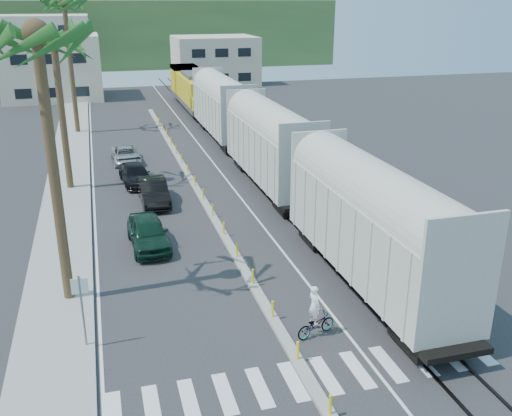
# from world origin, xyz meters

# --- Properties ---
(ground) EXTENTS (140.00, 140.00, 0.00)m
(ground) POSITION_xyz_m (0.00, 0.00, 0.00)
(ground) COLOR #28282B
(ground) RESTS_ON ground
(sidewalk) EXTENTS (3.00, 90.00, 0.15)m
(sidewalk) POSITION_xyz_m (-8.50, 25.00, 0.07)
(sidewalk) COLOR gray
(sidewalk) RESTS_ON ground
(rails) EXTENTS (1.56, 100.00, 0.06)m
(rails) POSITION_xyz_m (5.00, 28.00, 0.03)
(rails) COLOR black
(rails) RESTS_ON ground
(median) EXTENTS (0.45, 60.00, 0.85)m
(median) POSITION_xyz_m (0.00, 19.96, 0.09)
(median) COLOR gray
(median) RESTS_ON ground
(crosswalk) EXTENTS (14.00, 2.20, 0.01)m
(crosswalk) POSITION_xyz_m (0.00, -2.00, 0.01)
(crosswalk) COLOR silver
(crosswalk) RESTS_ON ground
(lane_markings) EXTENTS (9.42, 90.00, 0.01)m
(lane_markings) POSITION_xyz_m (-2.15, 25.00, 0.00)
(lane_markings) COLOR silver
(lane_markings) RESTS_ON ground
(freight_train) EXTENTS (3.00, 60.94, 5.85)m
(freight_train) POSITION_xyz_m (5.00, 24.29, 2.91)
(freight_train) COLOR beige
(freight_train) RESTS_ON ground
(palm_trees) EXTENTS (3.50, 37.20, 13.75)m
(palm_trees) POSITION_xyz_m (-8.10, 22.70, 10.81)
(palm_trees) COLOR brown
(palm_trees) RESTS_ON ground
(street_sign) EXTENTS (0.60, 0.08, 3.00)m
(street_sign) POSITION_xyz_m (-7.30, 2.00, 1.97)
(street_sign) COLOR slate
(street_sign) RESTS_ON ground
(buildings) EXTENTS (38.00, 27.00, 10.00)m
(buildings) POSITION_xyz_m (-6.41, 71.66, 4.36)
(buildings) COLOR beige
(buildings) RESTS_ON ground
(hillside) EXTENTS (80.00, 20.00, 12.00)m
(hillside) POSITION_xyz_m (0.00, 100.00, 6.00)
(hillside) COLOR #385628
(hillside) RESTS_ON ground
(car_lead) EXTENTS (2.34, 4.90, 1.61)m
(car_lead) POSITION_xyz_m (-4.11, 10.74, 0.81)
(car_lead) COLOR black
(car_lead) RESTS_ON ground
(car_second) EXTENTS (1.82, 4.85, 1.58)m
(car_second) POSITION_xyz_m (-3.10, 17.52, 0.79)
(car_second) COLOR black
(car_second) RESTS_ON ground
(car_third) EXTENTS (2.78, 5.02, 1.35)m
(car_third) POSITION_xyz_m (-3.87, 21.97, 0.68)
(car_third) COLOR black
(car_third) RESTS_ON ground
(car_rear) EXTENTS (2.47, 4.68, 1.25)m
(car_rear) POSITION_xyz_m (-4.17, 27.81, 0.62)
(car_rear) COLOR #ABAEB0
(car_rear) RESTS_ON ground
(cyclist) EXTENTS (1.61, 2.09, 2.14)m
(cyclist) POSITION_xyz_m (1.26, 0.49, 0.67)
(cyclist) COLOR #9EA0A5
(cyclist) RESTS_ON ground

